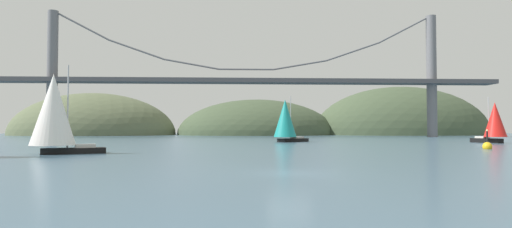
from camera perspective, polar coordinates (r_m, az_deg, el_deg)
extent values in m
plane|color=#426075|center=(24.30, 4.46, -7.95)|extent=(360.00, 360.00, 0.00)
ellipsoid|color=#425138|center=(159.19, 0.08, -2.82)|extent=(59.13, 44.00, 26.42)
ellipsoid|color=#5B6647|center=(167.26, -20.93, -2.65)|extent=(59.62, 44.00, 30.81)
ellipsoid|color=#425138|center=(171.04, 18.84, -2.65)|extent=(66.99, 44.00, 36.56)
cylinder|color=slate|center=(130.05, -25.67, 4.89)|extent=(2.80, 2.80, 34.99)
cylinder|color=slate|center=(132.53, 22.50, 4.72)|extent=(2.80, 2.80, 34.99)
cube|color=#47474C|center=(119.74, -1.34, 4.44)|extent=(142.81, 6.00, 1.20)
cylinder|color=slate|center=(129.57, -22.42, 10.93)|extent=(15.49, 0.50, 8.39)
cylinder|color=slate|center=(124.04, -15.73, 8.32)|extent=(15.42, 0.50, 5.77)
cylinder|color=slate|center=(120.92, -8.64, 6.62)|extent=(15.34, 0.50, 3.14)
cylinder|color=slate|center=(120.15, -1.34, 6.02)|extent=(15.26, 0.50, 0.50)
cylinder|color=slate|center=(121.69, 5.91, 6.56)|extent=(15.34, 0.50, 3.14)
cylinder|color=slate|center=(125.53, 12.87, 8.17)|extent=(15.42, 0.50, 5.77)
cylinder|color=slate|center=(131.71, 19.37, 10.69)|extent=(15.49, 0.50, 8.39)
cube|color=black|center=(84.27, 28.51, -3.15)|extent=(3.14, 5.78, 0.77)
cube|color=beige|center=(84.91, 27.98, -2.76)|extent=(1.60, 2.05, 0.36)
cylinder|color=#B2B2B7|center=(83.90, 28.76, -0.43)|extent=(0.14, 0.14, 7.19)
cone|color=red|center=(83.11, 29.42, -0.65)|extent=(4.59, 4.59, 5.90)
cube|color=black|center=(79.30, 5.00, -3.51)|extent=(6.32, 5.61, 0.64)
cube|color=beige|center=(80.16, 5.59, -3.13)|extent=(2.54, 2.43, 0.36)
cylinder|color=#B2B2B7|center=(78.82, 4.67, -0.43)|extent=(0.14, 0.14, 7.86)
cone|color=teal|center=(77.76, 3.93, -0.55)|extent=(5.86, 5.86, 6.88)
cube|color=black|center=(46.49, -23.28, -4.55)|extent=(6.20, 3.98, 0.57)
cube|color=beige|center=(46.53, -21.94, -3.99)|extent=(2.29, 1.99, 0.36)
cylinder|color=#B2B2B7|center=(46.46, -23.94, 0.94)|extent=(0.14, 0.14, 8.31)
cone|color=white|center=(46.42, -25.57, 0.56)|extent=(5.56, 5.56, 7.05)
sphere|color=gold|center=(59.12, 28.62, -3.86)|extent=(1.10, 1.10, 1.10)
cylinder|color=black|center=(59.09, 28.61, -2.84)|extent=(0.20, 0.20, 1.60)
sphere|color=#F2EA99|center=(59.08, 28.59, -1.95)|extent=(0.24, 0.24, 0.24)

